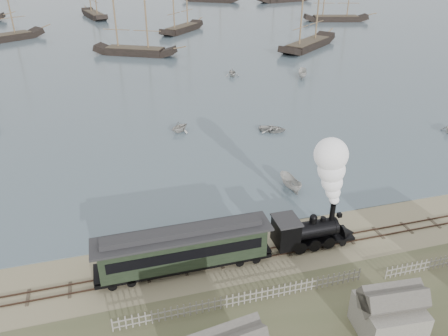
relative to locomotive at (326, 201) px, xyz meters
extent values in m
plane|color=gray|center=(-2.16, 2.00, -4.42)|extent=(600.00, 600.00, 0.00)
cube|color=#4C5E6C|center=(-2.16, 172.00, -4.39)|extent=(600.00, 336.00, 0.06)
cube|color=#3E2A21|center=(-2.16, -0.50, -4.32)|extent=(120.00, 0.08, 0.12)
cube|color=#3E2A21|center=(-2.16, 0.50, -4.32)|extent=(120.00, 0.08, 0.12)
cube|color=#42362A|center=(-2.16, 0.00, -4.39)|extent=(120.00, 1.80, 0.06)
cube|color=black|center=(-0.78, 0.00, -3.70)|extent=(6.98, 2.05, 0.26)
cylinder|color=black|center=(-1.19, 0.00, -2.67)|extent=(4.31, 1.54, 1.54)
cube|color=black|center=(-3.45, 0.00, -2.47)|extent=(1.85, 2.26, 2.36)
cube|color=#2A2A2C|center=(-3.45, 0.00, -1.24)|extent=(2.05, 2.46, 0.12)
cylinder|color=black|center=(0.76, 0.00, -1.29)|extent=(0.45, 0.45, 1.64)
sphere|color=black|center=(-0.99, 0.00, -1.47)|extent=(0.66, 0.66, 0.66)
cone|color=black|center=(2.50, 0.00, -3.80)|extent=(1.44, 2.05, 2.05)
cube|color=black|center=(1.48, 0.00, -1.65)|extent=(0.36, 0.36, 0.36)
cube|color=black|center=(-12.18, 0.00, -3.71)|extent=(14.17, 2.33, 0.35)
cube|color=black|center=(-12.18, 0.00, -2.29)|extent=(13.16, 2.53, 2.53)
cube|color=black|center=(-12.18, -1.29, -2.04)|extent=(12.15, 0.06, 0.91)
cube|color=black|center=(-12.18, 1.29, -2.04)|extent=(12.15, 0.06, 0.91)
cube|color=#2A2A2C|center=(-12.18, 0.00, -0.97)|extent=(14.17, 2.73, 0.18)
cube|color=#2A2A2C|center=(-12.18, 0.00, -0.67)|extent=(12.65, 1.21, 0.46)
imported|color=#BCB9B2|center=(-15.20, 1.83, -4.04)|extent=(2.93, 3.90, 0.77)
imported|color=#BCB9B2|center=(-7.38, 27.98, -3.58)|extent=(3.81, 3.92, 1.57)
imported|color=#BCB9B2|center=(1.14, 9.49, -3.67)|extent=(3.76, 1.87, 1.39)
imported|color=#BCB9B2|center=(5.05, 24.65, -3.97)|extent=(4.15, 4.59, 0.78)
imported|color=#BCB9B2|center=(20.08, 47.63, -3.56)|extent=(4.43, 3.15, 1.60)
imported|color=#BCB9B2|center=(7.48, 52.32, -3.56)|extent=(3.15, 2.75, 1.60)
camera|label=1|loc=(-16.56, -27.45, 19.52)|focal=35.00mm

